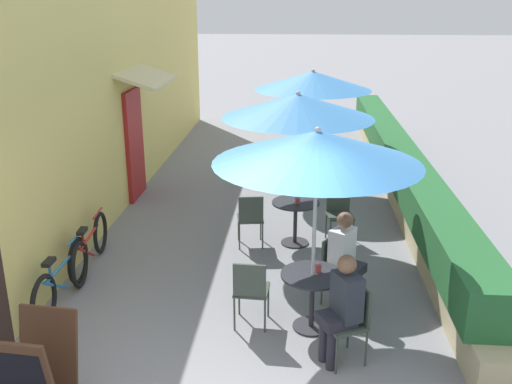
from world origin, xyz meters
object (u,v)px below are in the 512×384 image
object	(u,v)px
cafe_chair_near_left	(350,317)
seated_patron_near_right	(346,255)
cafe_chair_near_right	(337,265)
bicycle_second	(90,247)
patio_table_near	(312,290)
menu_board	(38,375)
coffee_cup_far	(316,155)
patio_umbrella_mid	(298,106)
seated_patron_near_left	(342,305)
patio_table_mid	(295,214)
patio_umbrella_near	(317,147)
cafe_chair_far_left	(343,170)
bicycle_leaning	(62,279)
patio_umbrella_far	(313,81)
coffee_cup_mid	(298,201)
patio_table_far	(310,166)
cafe_chair_far_right	(279,160)
cafe_chair_mid_right	(251,216)
cafe_chair_mid_left	(339,210)
coffee_cup_near	(318,268)
cafe_chair_near_back	(251,288)

from	to	relation	value
cafe_chair_near_left	seated_patron_near_right	distance (m)	1.19
cafe_chair_near_right	bicycle_second	distance (m)	3.55
patio_table_near	menu_board	size ratio (longest dim) A/B	0.72
coffee_cup_far	patio_umbrella_mid	bearing A→B (deg)	-97.85
seated_patron_near_left	patio_table_mid	xyz separation A→B (m)	(-0.51, 3.10, -0.18)
patio_umbrella_near	patio_umbrella_mid	distance (m)	2.46
patio_umbrella_near	cafe_chair_far_left	bearing A→B (deg)	81.97
coffee_cup_far	bicycle_leaning	distance (m)	5.80
patio_umbrella_mid	bicycle_second	size ratio (longest dim) A/B	1.40
seated_patron_near_left	cafe_chair_near_right	xyz separation A→B (m)	(0.03, 1.29, -0.17)
coffee_cup_far	menu_board	world-z (taller)	menu_board
patio_umbrella_near	seated_patron_near_right	xyz separation A→B (m)	(0.42, 0.58, -1.52)
patio_umbrella_far	bicycle_second	world-z (taller)	patio_umbrella_far
patio_umbrella_near	bicycle_second	world-z (taller)	patio_umbrella_near
patio_table_near	coffee_cup_mid	bearing A→B (deg)	94.64
patio_table_far	cafe_chair_far_right	xyz separation A→B (m)	(-0.65, 0.31, 0.01)
cafe_chair_near_right	cafe_chair_near_left	bearing A→B (deg)	36.12
cafe_chair_mid_right	patio_table_far	distance (m)	3.10
cafe_chair_mid_left	cafe_chair_far_left	distance (m)	2.29
cafe_chair_far_right	coffee_cup_near	bearing A→B (deg)	-51.06
cafe_chair_mid_right	cafe_chair_near_back	bearing A→B (deg)	-93.48
cafe_chair_mid_left	cafe_chair_far_left	xyz separation A→B (m)	(0.22, 2.27, 0.00)
patio_umbrella_near	cafe_chair_mid_left	size ratio (longest dim) A/B	2.80
seated_patron_near_left	coffee_cup_mid	world-z (taller)	seated_patron_near_left
seated_patron_near_right	cafe_chair_far_right	bearing A→B (deg)	-135.34
bicycle_second	patio_table_far	bearing A→B (deg)	45.81
patio_umbrella_near	cafe_chair_near_right	xyz separation A→B (m)	(0.32, 0.64, -1.69)
patio_table_far	cafe_chair_far_left	distance (m)	0.72
seated_patron_near_left	bicycle_second	xyz separation A→B (m)	(-3.44, 1.99, -0.35)
patio_umbrella_far	cafe_chair_far_right	distance (m)	1.84
patio_table_far	cafe_chair_mid_right	bearing A→B (deg)	-108.08
cafe_chair_mid_right	cafe_chair_far_right	xyz separation A→B (m)	(0.32, 3.26, 0.00)
patio_table_mid	bicycle_leaning	xyz separation A→B (m)	(-2.94, -2.10, -0.16)
patio_umbrella_near	patio_umbrella_far	world-z (taller)	same
cafe_chair_near_left	patio_umbrella_mid	xyz separation A→B (m)	(-0.61, 3.05, 1.69)
coffee_cup_mid	patio_umbrella_far	size ratio (longest dim) A/B	0.04
bicycle_leaning	cafe_chair_far_right	bearing A→B (deg)	63.43
patio_table_near	cafe_chair_mid_right	size ratio (longest dim) A/B	0.86
cafe_chair_far_left	coffee_cup_far	bearing A→B (deg)	13.07
seated_patron_near_left	bicycle_leaning	world-z (taller)	seated_patron_near_left
coffee_cup_far	cafe_chair_near_right	bearing A→B (deg)	-87.65
patio_table_near	cafe_chair_near_right	bearing A→B (deg)	63.08
coffee_cup_mid	cafe_chair_near_back	bearing A→B (deg)	-102.23
patio_umbrella_mid	menu_board	distance (m)	5.10
coffee_cup_far	cafe_chair_mid_right	bearing A→B (deg)	-110.55
seated_patron_near_right	menu_board	bearing A→B (deg)	-17.73
cafe_chair_near_back	patio_table_far	xyz separation A→B (m)	(0.76, 5.25, -0.01)
cafe_chair_near_right	patio_umbrella_far	world-z (taller)	patio_umbrella_far
bicycle_leaning	menu_board	size ratio (longest dim) A/B	1.69
cafe_chair_near_right	seated_patron_near_right	world-z (taller)	seated_patron_near_right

